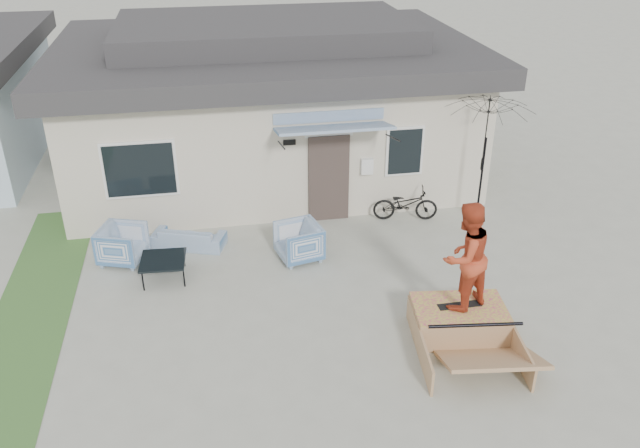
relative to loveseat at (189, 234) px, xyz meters
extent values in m
plane|color=#9B9C8D|center=(2.28, -3.73, -0.31)|extent=(90.00, 90.00, 0.00)
cube|color=#36602B|center=(-2.92, -1.73, -0.30)|extent=(1.40, 8.00, 0.01)
cube|color=beige|center=(2.28, 4.27, 1.19)|extent=(10.00, 7.00, 3.00)
cube|color=#2D2E30|center=(2.28, 4.27, 2.94)|extent=(10.80, 7.80, 0.50)
cube|color=#2D2E30|center=(2.28, 4.27, 3.49)|extent=(7.50, 4.50, 0.60)
cube|color=#433630|center=(3.28, 0.73, 0.74)|extent=(0.95, 0.08, 2.10)
cube|color=white|center=(-0.92, 0.74, 1.29)|extent=(1.60, 0.06, 1.30)
cube|color=white|center=(5.08, 0.74, 1.29)|extent=(0.90, 0.06, 1.20)
cube|color=#33649E|center=(3.28, 0.22, 2.14)|extent=(2.50, 1.09, 0.29)
imported|color=#33649E|center=(0.00, 0.00, 0.00)|extent=(1.64, 0.97, 0.62)
imported|color=#33649E|center=(-1.36, -0.40, 0.14)|extent=(1.05, 1.09, 0.89)
imported|color=#33649E|center=(2.30, -0.96, 0.14)|extent=(0.98, 1.02, 0.89)
cube|color=black|center=(-0.51, -1.24, -0.09)|extent=(0.94, 0.94, 0.44)
imported|color=black|center=(5.06, 0.39, 0.18)|extent=(1.60, 0.80, 0.98)
cylinder|color=black|center=(6.70, -0.03, 0.74)|extent=(0.05, 0.05, 2.10)
imported|color=black|center=(6.70, -0.03, 1.44)|extent=(2.01, 1.86, 0.90)
cube|color=black|center=(4.69, -4.00, 0.25)|extent=(0.78, 0.20, 0.05)
imported|color=#BC4123|center=(4.69, -4.00, 1.27)|extent=(1.19, 1.08, 1.98)
camera|label=1|loc=(0.55, -12.88, 6.84)|focal=36.62mm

